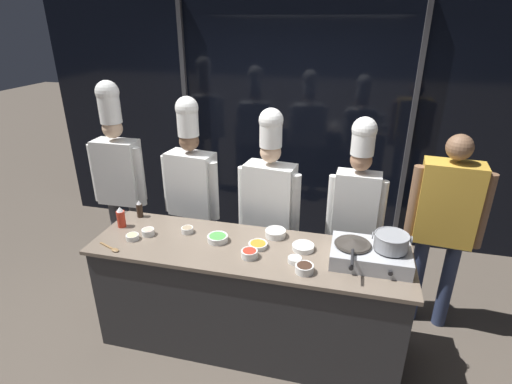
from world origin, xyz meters
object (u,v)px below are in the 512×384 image
Objects in this scene: prep_bowl_shrimp at (148,232)px; chef_head at (118,169)px; frying_pan at (353,242)px; prep_bowl_carrots at (258,245)px; prep_bowl_rice at (295,259)px; chef_pastry at (356,203)px; chef_line at (270,198)px; person_guest at (445,217)px; stock_pot at (391,241)px; prep_bowl_scallions at (218,238)px; portable_stove at (370,254)px; prep_bowl_onion at (303,247)px; prep_bowl_mushrooms at (187,230)px; squeeze_bottle_chili at (121,217)px; prep_bowl_soy_glaze at (304,268)px; chef_sous at (192,184)px; squeeze_bottle_soy at (140,209)px; prep_bowl_chili_flakes at (249,253)px; prep_bowl_ginger at (132,237)px; prep_bowl_chicken at (276,233)px; serving_spoon_slotted at (112,249)px.

prep_bowl_shrimp is 1.01m from chef_head.
frying_pan reaches higher than prep_bowl_carrots.
chef_pastry reaches higher than prep_bowl_rice.
person_guest is at bearing -172.87° from chef_line.
stock_pot is 1.63× the size of prep_bowl_scallions.
chef_line reaches higher than person_guest.
prep_bowl_onion is at bearing 174.01° from portable_stove.
prep_bowl_scallions is at bearing 150.22° from chef_head.
prep_bowl_mushrooms is 0.05× the size of chef_head.
chef_head reaches higher than portable_stove.
prep_bowl_soy_glaze is (1.54, -0.28, -0.05)m from squeeze_bottle_chili.
squeeze_bottle_chili is 1.47m from prep_bowl_rice.
chef_sous is at bearing 139.50° from prep_bowl_carrots.
chef_pastry is (1.29, 0.55, 0.13)m from prep_bowl_mushrooms.
squeeze_bottle_soy is at bearing 172.46° from prep_bowl_onion.
portable_stove reaches higher than prep_bowl_rice.
prep_bowl_soy_glaze is 0.13m from prep_bowl_rice.
person_guest is (1.40, 0.73, 0.10)m from prep_bowl_chili_flakes.
chef_head is at bearing 132.97° from prep_bowl_shrimp.
prep_bowl_shrimp is at bearing 43.93° from chef_line.
squeeze_bottle_chili is (-1.84, 0.05, -0.06)m from frying_pan.
prep_bowl_shrimp is (-0.89, -0.03, 0.01)m from prep_bowl_carrots.
prep_bowl_rice is 0.87m from chef_pastry.
chef_line reaches higher than prep_bowl_carrots.
prep_bowl_chili_flakes is (1.08, -0.39, -0.04)m from squeeze_bottle_soy.
chef_line is (1.12, 0.55, 0.06)m from squeeze_bottle_chili.
prep_bowl_carrots is (0.97, 0.12, -0.00)m from prep_bowl_ginger.
chef_line is at bearing 108.48° from prep_bowl_chicken.
squeeze_bottle_chili is 0.10× the size of chef_sous.
serving_spoon_slotted is at bearing -156.96° from prep_bowl_chicken.
prep_bowl_carrots is at bearing 179.92° from portable_stove.
chef_line is at bearing 18.34° from squeeze_bottle_soy.
prep_bowl_soy_glaze is at bearing -151.30° from portable_stove.
stock_pot reaches higher than prep_bowl_shrimp.
prep_bowl_shrimp is (-0.86, 0.12, -0.00)m from prep_bowl_chili_flakes.
squeeze_bottle_soy is 1.13m from prep_bowl_carrots.
squeeze_bottle_soy is at bearing 128.78° from prep_bowl_shrimp.
prep_bowl_carrots is 0.08× the size of chef_pastry.
prep_bowl_mushrooms is 0.60m from prep_bowl_carrots.
stock_pot is 0.13× the size of chef_head.
prep_bowl_chicken is at bearing 69.98° from prep_bowl_chili_flakes.
frying_pan is 4.41× the size of prep_bowl_ginger.
squeeze_bottle_soy is 0.09× the size of chef_pastry.
prep_bowl_carrots is at bearing -171.65° from prep_bowl_onion.
prep_bowl_ginger is 0.94m from prep_bowl_chili_flakes.
prep_bowl_carrots is 0.08× the size of chef_sous.
chef_head reaches higher than squeeze_bottle_soy.
squeeze_bottle_soy is at bearing 162.24° from prep_bowl_soy_glaze.
chef_pastry is at bearing 1.89° from person_guest.
prep_bowl_soy_glaze is at bearing -142.97° from frying_pan.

